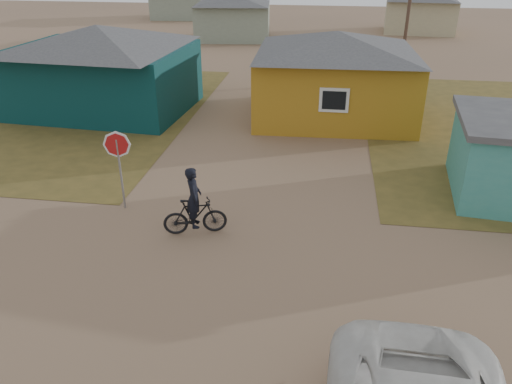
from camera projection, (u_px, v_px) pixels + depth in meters
ground at (218, 298)px, 11.55m from camera, size 120.00×120.00×0.00m
house_teal at (101, 67)px, 23.66m from camera, size 8.93×7.08×4.00m
house_yellow at (335, 74)px, 22.71m from camera, size 7.72×6.76×3.90m
house_pale_west at (233, 16)px, 41.55m from camera, size 7.04×6.15×3.60m
house_beige_east at (420, 10)px, 44.79m from camera, size 6.95×6.05×3.60m
house_pale_north at (180, 1)px, 53.24m from camera, size 6.28×5.81×3.40m
utility_pole_near at (409, 6)px, 28.30m from camera, size 1.40×0.20×8.00m
stop_sign at (118, 153)px, 14.67m from camera, size 0.81×0.23×2.51m
cyclist at (195, 210)px, 13.83m from camera, size 1.85×0.98×2.01m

